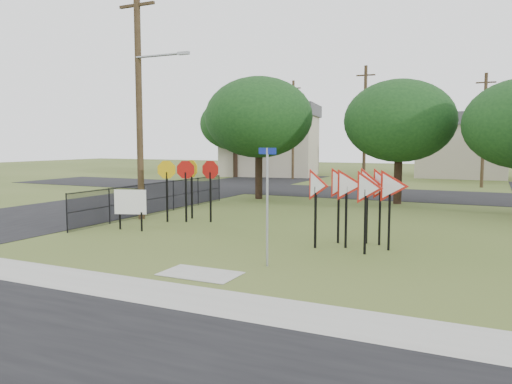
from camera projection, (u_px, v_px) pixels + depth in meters
ground at (242, 255)px, 14.95m from camera, size 140.00×140.00×0.00m
sidewalk at (158, 293)px, 11.18m from camera, size 30.00×1.60×0.02m
planting_strip at (122, 309)px, 10.10m from camera, size 30.00×0.80×0.02m
street_left at (137, 200)px, 29.06m from camera, size 8.00×50.00×0.02m
street_far at (379, 194)px, 32.94m from camera, size 60.00×8.00×0.02m
curb_pad at (200, 274)px, 12.79m from camera, size 2.00×1.20×0.02m
street_name_sign at (267, 199)px, 13.47m from camera, size 0.62×0.28×3.23m
stop_sign_cluster at (189, 176)px, 21.30m from camera, size 2.47×1.63×2.63m
yield_sign_cluster at (358, 189)px, 15.91m from camera, size 3.27×2.12×2.60m
info_board at (130, 203)px, 19.13m from camera, size 1.20×0.44×1.57m
utility_pole_main at (140, 100)px, 21.57m from camera, size 3.55×0.33×10.00m
far_pole_a at (365, 126)px, 36.93m from camera, size 1.40×0.24×9.00m
far_pole_b at (484, 129)px, 37.15m from camera, size 1.40×0.24×8.50m
far_pole_c at (293, 129)px, 45.74m from camera, size 1.40×0.24×9.00m
fence_run at (160, 197)px, 23.74m from camera, size 0.05×11.55×1.50m
house_left at (271, 140)px, 51.13m from camera, size 10.58×8.88×7.20m
house_mid at (463, 145)px, 48.91m from camera, size 8.40×8.40×6.20m
tree_near_left at (259, 118)px, 29.62m from camera, size 6.40×6.40×7.27m
tree_near_mid at (399, 121)px, 27.14m from camera, size 6.00×6.00×6.80m
tree_far_left at (235, 124)px, 48.24m from camera, size 6.80×6.80×7.73m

